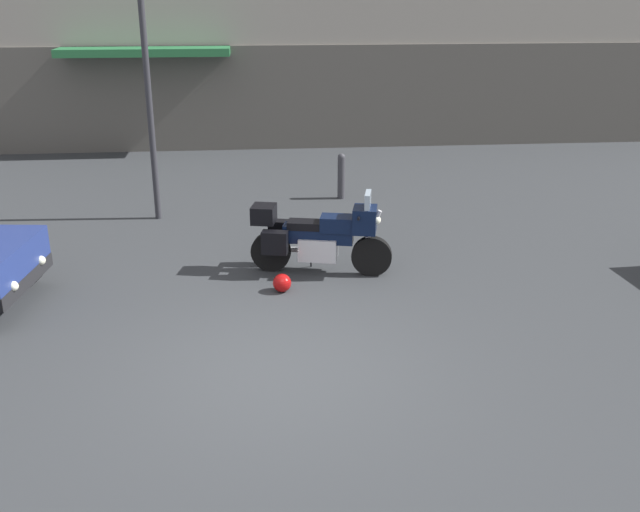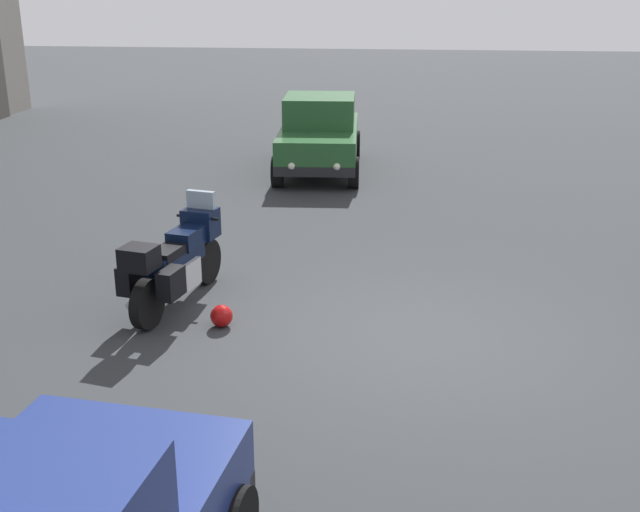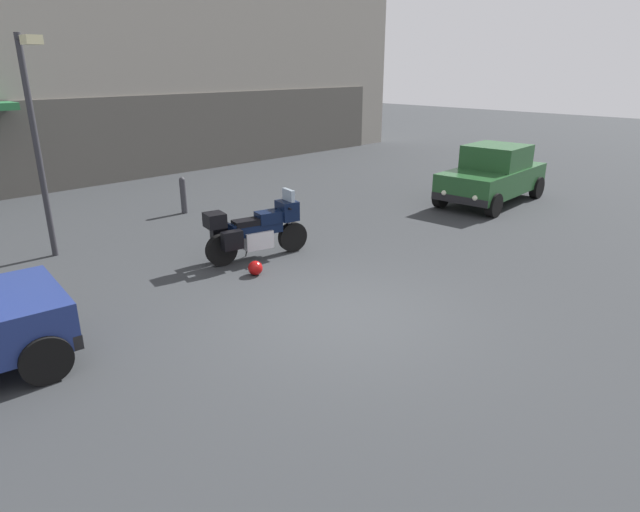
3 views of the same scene
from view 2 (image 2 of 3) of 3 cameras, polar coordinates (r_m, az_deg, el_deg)
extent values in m
plane|color=#2D3033|center=(9.60, 7.05, -6.01)|extent=(80.00, 80.00, 0.00)
cylinder|color=black|center=(11.26, -8.14, -0.38)|extent=(0.66, 0.28, 0.64)
cylinder|color=black|center=(9.95, -12.29, -3.37)|extent=(0.66, 0.28, 0.64)
cylinder|color=#B7B7BC|center=(11.11, -8.29, 1.68)|extent=(0.33, 0.14, 0.68)
cube|color=#B7B7BC|center=(10.52, -10.22, -1.35)|extent=(0.67, 0.52, 0.36)
cube|color=black|center=(10.44, -10.29, -0.12)|extent=(1.13, 0.51, 0.28)
cube|color=black|center=(10.63, -9.58, 1.31)|extent=(0.58, 0.44, 0.24)
cube|color=black|center=(10.23, -10.87, 0.26)|extent=(0.61, 0.41, 0.12)
cube|color=black|center=(10.97, -8.56, 2.37)|extent=(0.45, 0.51, 0.40)
cube|color=#8C9EAD|center=(10.92, -8.55, 3.93)|extent=(0.17, 0.41, 0.28)
sphere|color=#EAEACC|center=(11.12, -8.15, 2.63)|extent=(0.14, 0.14, 0.14)
cylinder|color=black|center=(10.88, -8.78, 2.76)|extent=(0.17, 0.61, 0.04)
cylinder|color=#B7B7BC|center=(10.18, -12.77, -2.98)|extent=(0.56, 0.21, 0.09)
cube|color=black|center=(10.08, -13.42, -1.55)|extent=(0.43, 0.28, 0.36)
cube|color=black|center=(9.81, -10.64, -1.94)|extent=(0.43, 0.28, 0.36)
cube|color=black|center=(9.64, -12.85, -0.13)|extent=(0.44, 0.47, 0.28)
cylinder|color=black|center=(10.59, -11.37, -2.87)|extent=(0.05, 0.13, 0.29)
sphere|color=#990C0C|center=(9.90, -7.08, -4.29)|extent=(0.28, 0.28, 0.28)
cube|color=#235128|center=(17.66, -0.05, 8.21)|extent=(3.88, 1.84, 0.68)
cube|color=#235128|center=(17.69, -0.02, 10.41)|extent=(1.68, 1.59, 0.64)
cube|color=#8C9EAD|center=(16.95, -0.16, 10.01)|extent=(0.13, 1.40, 0.54)
cube|color=#8C9EAD|center=(18.43, 0.11, 10.77)|extent=(0.13, 1.40, 0.51)
cube|color=black|center=(15.91, -0.42, 6.07)|extent=(0.21, 1.64, 0.20)
cube|color=black|center=(19.52, 0.26, 8.58)|extent=(0.21, 1.64, 0.20)
cylinder|color=black|center=(16.29, 2.42, 6.01)|extent=(0.65, 0.25, 0.64)
cylinder|color=black|center=(16.38, -3.07, 6.08)|extent=(0.65, 0.25, 0.64)
cylinder|color=black|center=(19.13, 2.55, 8.03)|extent=(0.65, 0.25, 0.64)
cylinder|color=black|center=(19.20, -2.15, 8.08)|extent=(0.65, 0.25, 0.64)
sphere|color=silver|center=(15.81, 1.21, 6.43)|extent=(0.14, 0.14, 0.14)
sphere|color=silver|center=(15.87, -2.07, 6.47)|extent=(0.14, 0.14, 0.14)
cube|color=#8C9EAD|center=(5.27, -18.84, -14.34)|extent=(0.23, 1.49, 0.51)
cube|color=black|center=(6.63, -12.35, -14.79)|extent=(0.32, 1.76, 0.20)
cylinder|color=black|center=(6.78, -20.48, -15.88)|extent=(0.66, 0.29, 0.64)
sphere|color=silver|center=(6.80, -16.05, -12.97)|extent=(0.14, 0.14, 0.14)
sphere|color=silver|center=(6.43, -8.20, -14.39)|extent=(0.14, 0.14, 0.14)
camera|label=1|loc=(11.56, 51.28, 13.87)|focal=40.76mm
camera|label=3|loc=(6.20, 68.15, 4.40)|focal=30.24mm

